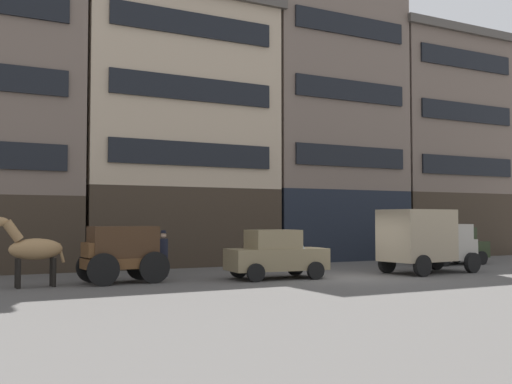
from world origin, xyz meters
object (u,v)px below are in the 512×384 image
at_px(fire_hydrant_curbside, 452,252).
at_px(draft_horse, 33,248).
at_px(delivery_truck_near, 427,239).
at_px(sedan_dark, 451,246).
at_px(sedan_light, 276,254).
at_px(pedestrian_officer, 163,251).
at_px(cargo_wagon, 122,250).

bearing_deg(fire_hydrant_curbside, draft_horse, -171.39).
distance_m(delivery_truck_near, sedan_dark, 5.53).
relative_size(delivery_truck_near, sedan_light, 1.17).
bearing_deg(sedan_dark, sedan_light, -168.66).
bearing_deg(sedan_dark, fire_hydrant_curbside, 43.83).
bearing_deg(pedestrian_officer, delivery_truck_near, -19.61).
bearing_deg(delivery_truck_near, sedan_light, 172.64).
height_order(sedan_light, pedestrian_officer, sedan_light).
bearing_deg(fire_hydrant_curbside, cargo_wagon, -170.10).
xyz_separation_m(delivery_truck_near, sedan_dark, (4.54, 3.12, -0.51)).
height_order(draft_horse, delivery_truck_near, delivery_truck_near).
distance_m(cargo_wagon, sedan_light, 5.66).
bearing_deg(sedan_light, pedestrian_officer, 141.47).
bearing_deg(pedestrian_officer, fire_hydrant_curbside, 5.86).
height_order(sedan_dark, sedan_light, same).
height_order(sedan_dark, pedestrian_officer, sedan_dark).
xyz_separation_m(cargo_wagon, sedan_light, (5.53, -1.17, -0.23)).
bearing_deg(pedestrian_officer, sedan_light, -38.53).
bearing_deg(draft_horse, sedan_dark, 3.16).
distance_m(sedan_light, fire_hydrant_curbside, 14.32).
bearing_deg(sedan_light, fire_hydrant_curbside, 18.34).
relative_size(sedan_light, pedestrian_officer, 2.13).
bearing_deg(draft_horse, cargo_wagon, 0.05).
bearing_deg(sedan_light, delivery_truck_near, -7.36).
distance_m(sedan_dark, pedestrian_officer, 14.71).
relative_size(cargo_wagon, pedestrian_officer, 1.65).
bearing_deg(delivery_truck_near, sedan_dark, 34.48).
distance_m(sedan_dark, fire_hydrant_curbside, 3.29).
relative_size(delivery_truck_near, sedan_dark, 1.20).
relative_size(cargo_wagon, fire_hydrant_curbside, 3.58).
xyz_separation_m(cargo_wagon, delivery_truck_near, (12.23, -2.03, 0.28)).
height_order(cargo_wagon, pedestrian_officer, cargo_wagon).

